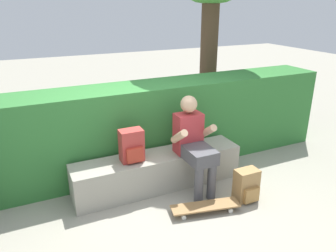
{
  "coord_description": "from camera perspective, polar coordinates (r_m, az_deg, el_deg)",
  "views": [
    {
      "loc": [
        -1.46,
        -3.2,
        2.28
      ],
      "look_at": [
        0.16,
        0.29,
        0.81
      ],
      "focal_mm": 34.9,
      "sensor_mm": 36.0,
      "label": 1
    }
  ],
  "objects": [
    {
      "name": "person_skater",
      "position": [
        4.07,
        4.48,
        -2.73
      ],
      "size": [
        0.49,
        0.62,
        1.2
      ],
      "color": "#B73338",
      "rests_on": "ground"
    },
    {
      "name": "bench_main",
      "position": [
        4.28,
        -1.69,
        -7.8
      ],
      "size": [
        2.21,
        0.45,
        0.45
      ],
      "color": "#9D998A",
      "rests_on": "ground"
    },
    {
      "name": "ground_plane",
      "position": [
        4.19,
        -0.27,
        -12.03
      ],
      "size": [
        24.0,
        24.0,
        0.0
      ],
      "primitive_type": "plane",
      "color": "#9D9787"
    },
    {
      "name": "backpack_on_bench",
      "position": [
        3.97,
        -6.35,
        -3.5
      ],
      "size": [
        0.28,
        0.23,
        0.4
      ],
      "color": "#B23833",
      "rests_on": "bench_main"
    },
    {
      "name": "skateboard_near_person",
      "position": [
        3.89,
        6.55,
        -13.78
      ],
      "size": [
        0.82,
        0.36,
        0.09
      ],
      "color": "olive",
      "rests_on": "ground"
    },
    {
      "name": "hedge_row",
      "position": [
        4.8,
        0.34,
        0.55
      ],
      "size": [
        4.92,
        0.68,
        1.22
      ],
      "color": "#317533",
      "rests_on": "ground"
    },
    {
      "name": "backpack_on_ground",
      "position": [
        4.13,
        13.56,
        -10.09
      ],
      "size": [
        0.28,
        0.23,
        0.4
      ],
      "color": "#A37A47",
      "rests_on": "ground"
    }
  ]
}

